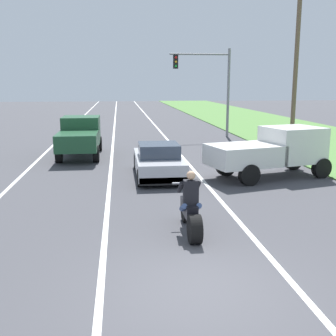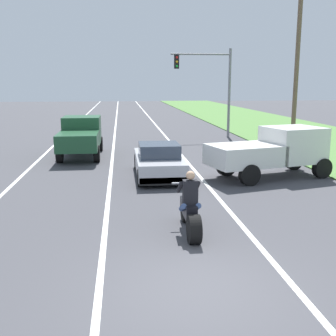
# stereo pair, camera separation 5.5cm
# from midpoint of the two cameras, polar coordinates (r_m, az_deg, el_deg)

# --- Properties ---
(ground_plane) EXTENTS (160.00, 160.00, 0.00)m
(ground_plane) POSITION_cam_midpoint_polar(r_m,az_deg,el_deg) (7.94, 4.31, -16.32)
(ground_plane) COLOR #424247
(lane_stripe_left_solid) EXTENTS (0.14, 120.00, 0.01)m
(lane_stripe_left_solid) POSITION_cam_midpoint_polar(r_m,az_deg,el_deg) (27.43, -14.94, 3.46)
(lane_stripe_left_solid) COLOR white
(lane_stripe_left_solid) RESTS_ON ground
(lane_stripe_right_solid) EXTENTS (0.14, 120.00, 0.01)m
(lane_stripe_right_solid) POSITION_cam_midpoint_polar(r_m,az_deg,el_deg) (27.32, 0.20, 3.83)
(lane_stripe_right_solid) COLOR white
(lane_stripe_right_solid) RESTS_ON ground
(lane_stripe_centre_dashed) EXTENTS (0.14, 120.00, 0.01)m
(lane_stripe_centre_dashed) POSITION_cam_midpoint_polar(r_m,az_deg,el_deg) (27.14, -7.39, 3.68)
(lane_stripe_centre_dashed) COLOR white
(lane_stripe_centre_dashed) RESTS_ON ground
(grass_verge_right) EXTENTS (10.00, 120.00, 0.06)m
(grass_verge_right) POSITION_cam_midpoint_polar(r_m,az_deg,el_deg) (30.21, 19.68, 3.95)
(grass_verge_right) COLOR #517F3D
(grass_verge_right) RESTS_ON ground
(motorcycle_with_rider) EXTENTS (0.70, 2.21, 1.62)m
(motorcycle_with_rider) POSITION_cam_midpoint_polar(r_m,az_deg,el_deg) (10.32, 3.21, -5.99)
(motorcycle_with_rider) COLOR black
(motorcycle_with_rider) RESTS_ON ground
(sports_car_silver) EXTENTS (1.84, 4.30, 1.37)m
(sports_car_silver) POSITION_cam_midpoint_polar(r_m,az_deg,el_deg) (16.62, -1.19, 0.93)
(sports_car_silver) COLOR #B7B7BC
(sports_car_silver) RESTS_ON ground
(pickup_truck_left_lane_dark_green) EXTENTS (2.02, 4.80, 1.98)m
(pickup_truck_left_lane_dark_green) POSITION_cam_midpoint_polar(r_m,az_deg,el_deg) (21.63, -11.86, 4.46)
(pickup_truck_left_lane_dark_green) COLOR #1E4C2D
(pickup_truck_left_lane_dark_green) RESTS_ON ground
(pickup_truck_right_shoulder_white) EXTENTS (5.14, 3.14, 1.98)m
(pickup_truck_right_shoulder_white) POSITION_cam_midpoint_polar(r_m,az_deg,el_deg) (16.99, 14.39, 2.44)
(pickup_truck_right_shoulder_white) COLOR silver
(pickup_truck_right_shoulder_white) RESTS_ON ground
(traffic_light_mast_near) EXTENTS (4.15, 0.34, 6.00)m
(traffic_light_mast_near) POSITION_cam_midpoint_polar(r_m,az_deg,el_deg) (28.87, 6.10, 12.07)
(traffic_light_mast_near) COLOR gray
(traffic_light_mast_near) RESTS_ON ground
(utility_pole_roadside) EXTENTS (0.24, 0.24, 8.13)m
(utility_pole_roadside) POSITION_cam_midpoint_polar(r_m,az_deg,el_deg) (23.99, 17.30, 11.96)
(utility_pole_roadside) COLOR brown
(utility_pole_roadside) RESTS_ON ground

